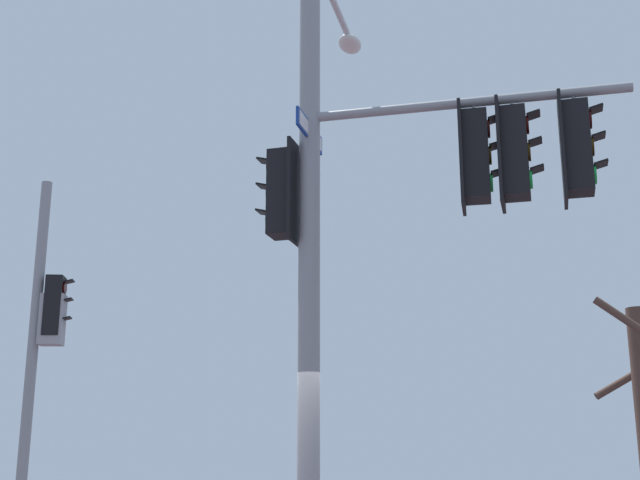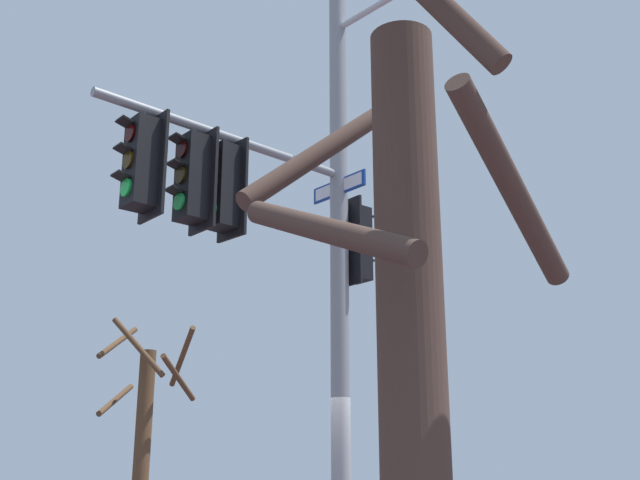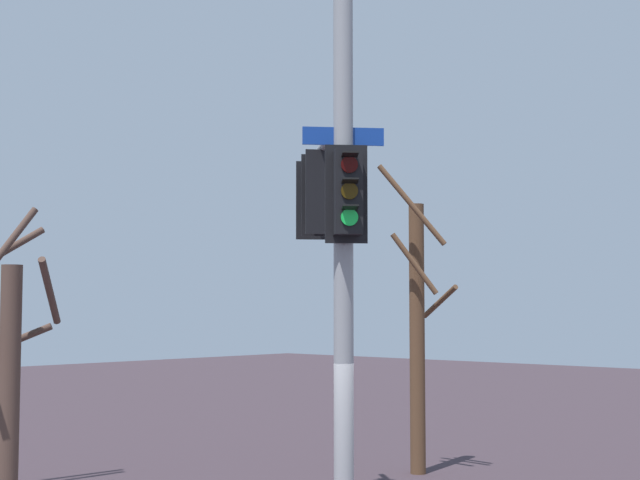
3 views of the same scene
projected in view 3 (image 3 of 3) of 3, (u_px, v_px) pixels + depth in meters
main_signal_pole_assembly at (325, 192)px, 13.43m from camera, size 3.60×4.88×8.73m
bare_tree_behind_pole at (9, 362)px, 15.97m from camera, size 2.05×1.92×5.04m
bare_tree_across_street at (417, 329)px, 18.52m from camera, size 1.28×1.68×6.03m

